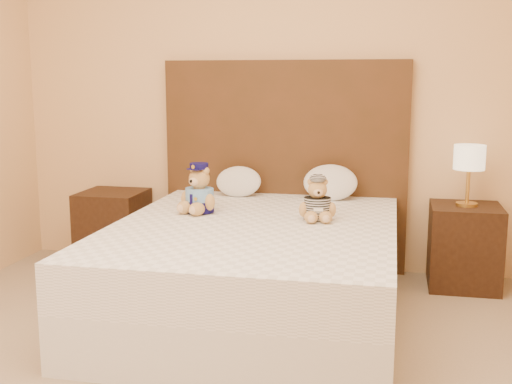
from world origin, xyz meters
TOP-DOWN VIEW (x-y plane):
  - bed at (0.00, 1.20)m, footprint 1.60×2.00m
  - headboard at (0.00, 2.21)m, footprint 1.75×0.08m
  - nightstand_left at (-1.25, 2.00)m, footprint 0.45×0.45m
  - nightstand_right at (1.25, 2.00)m, footprint 0.45×0.45m
  - lamp at (1.25, 2.00)m, footprint 0.20×0.20m
  - teddy_police at (-0.40, 1.43)m, footprint 0.34×0.33m
  - teddy_prisoner at (0.34, 1.35)m, footprint 0.27×0.26m
  - pillow_left at (-0.30, 2.03)m, footprint 0.32×0.21m
  - pillow_right at (0.35, 2.03)m, footprint 0.37×0.24m

SIDE VIEW (x-z plane):
  - nightstand_left at x=-1.25m, z-range 0.00..0.55m
  - nightstand_right at x=1.25m, z-range 0.00..0.55m
  - bed at x=0.00m, z-range 0.00..0.55m
  - pillow_left at x=-0.30m, z-range 0.55..0.78m
  - teddy_prisoner at x=0.34m, z-range 0.55..0.81m
  - pillow_right at x=0.35m, z-range 0.55..0.81m
  - teddy_police at x=-0.40m, z-range 0.55..0.86m
  - headboard at x=0.00m, z-range 0.00..1.50m
  - lamp at x=1.25m, z-range 0.65..1.05m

